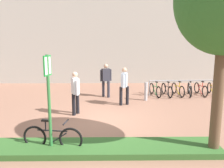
# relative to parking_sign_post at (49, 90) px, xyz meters

# --- Properties ---
(ground_plane) EXTENTS (60.00, 60.00, 0.00)m
(ground_plane) POSITION_rel_parking_sign_post_xyz_m (1.20, 2.35, -1.69)
(ground_plane) COLOR #936651
(building_facade) EXTENTS (28.00, 1.20, 10.00)m
(building_facade) POSITION_rel_parking_sign_post_xyz_m (1.20, 10.64, 3.31)
(building_facade) COLOR #B2ADA3
(building_facade) RESTS_ON ground
(planter_strip) EXTENTS (7.00, 1.10, 0.16)m
(planter_strip) POSITION_rel_parking_sign_post_xyz_m (1.05, 0.00, -1.61)
(planter_strip) COLOR #336028
(planter_strip) RESTS_ON ground
(parking_sign_post) EXTENTS (0.12, 0.36, 2.61)m
(parking_sign_post) POSITION_rel_parking_sign_post_xyz_m (0.00, 0.00, 0.00)
(parking_sign_post) COLOR #2D7238
(parking_sign_post) RESTS_ON ground
(bike_at_sign) EXTENTS (1.67, 0.42, 0.86)m
(bike_at_sign) POSITION_rel_parking_sign_post_xyz_m (0.03, 0.09, -1.35)
(bike_at_sign) COLOR black
(bike_at_sign) RESTS_ON ground
(bike_rack_cluster) EXTENTS (3.76, 1.68, 0.83)m
(bike_rack_cluster) POSITION_rel_parking_sign_post_xyz_m (5.53, 6.42, -1.35)
(bike_rack_cluster) COLOR #99999E
(bike_rack_cluster) RESTS_ON ground
(bollard_steel) EXTENTS (0.16, 0.16, 0.90)m
(bollard_steel) POSITION_rel_parking_sign_post_xyz_m (3.37, 5.42, -1.24)
(bollard_steel) COLOR #ADADB2
(bollard_steel) RESTS_ON ground
(person_shirt_blue) EXTENTS (0.44, 0.60, 1.72)m
(person_shirt_blue) POSITION_rel_parking_sign_post_xyz_m (2.25, 4.61, -0.71)
(person_shirt_blue) COLOR black
(person_shirt_blue) RESTS_ON ground
(person_suited_navy) EXTENTS (0.58, 0.36, 1.72)m
(person_suited_navy) POSITION_rel_parking_sign_post_xyz_m (1.41, 6.16, -0.71)
(person_suited_navy) COLOR #2D2D38
(person_suited_navy) RESTS_ON ground
(person_shirt_white) EXTENTS (0.38, 0.57, 1.72)m
(person_shirt_white) POSITION_rel_parking_sign_post_xyz_m (0.24, 3.24, -0.71)
(person_shirt_white) COLOR black
(person_shirt_white) RESTS_ON ground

